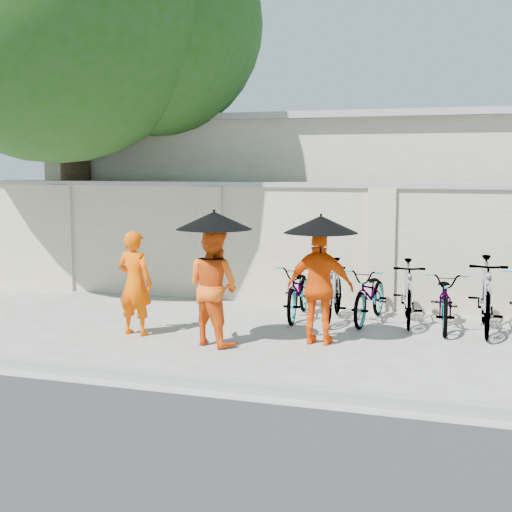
% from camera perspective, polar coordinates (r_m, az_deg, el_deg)
% --- Properties ---
extents(ground, '(80.00, 80.00, 0.00)m').
position_cam_1_polar(ground, '(9.58, -4.82, -7.06)').
color(ground, '#AEAEAE').
extents(kerb, '(40.00, 0.16, 0.12)m').
position_cam_1_polar(kerb, '(8.09, -9.56, -9.41)').
color(kerb, gray).
rests_on(kerb, ground).
extents(compound_wall, '(20.00, 0.30, 2.00)m').
position_cam_1_polar(compound_wall, '(12.12, 5.41, 0.75)').
color(compound_wall, beige).
rests_on(compound_wall, ground).
extents(building_behind, '(14.00, 6.00, 3.20)m').
position_cam_1_polar(building_behind, '(15.66, 12.09, 4.29)').
color(building_behind, beige).
rests_on(building_behind, ground).
extents(shade_tree, '(6.70, 6.20, 8.20)m').
position_cam_1_polar(shade_tree, '(13.91, -14.75, 18.36)').
color(shade_tree, brown).
rests_on(shade_tree, ground).
extents(monk_left, '(0.57, 0.41, 1.47)m').
position_cam_1_polar(monk_left, '(10.09, -9.67, -2.14)').
color(monk_left, '#FF5A00').
rests_on(monk_left, ground).
extents(monk_center, '(0.92, 0.83, 1.56)m').
position_cam_1_polar(monk_center, '(9.43, -3.44, -2.44)').
color(monk_center, '#FF5E12').
rests_on(monk_center, ground).
extents(parasol_center, '(1.00, 1.00, 0.89)m').
position_cam_1_polar(parasol_center, '(9.23, -3.38, 2.86)').
color(parasol_center, black).
rests_on(parasol_center, ground).
extents(monk_right, '(0.90, 0.38, 1.52)m').
position_cam_1_polar(monk_right, '(9.46, 5.15, -2.53)').
color(monk_right, '#FC5507').
rests_on(monk_right, ground).
extents(parasol_right, '(0.98, 0.98, 0.86)m').
position_cam_1_polar(parasol_right, '(9.27, 5.22, 2.54)').
color(parasol_right, black).
rests_on(parasol_right, ground).
extents(bike_0, '(0.72, 1.69, 0.86)m').
position_cam_1_polar(bike_0, '(11.11, 3.44, -2.78)').
color(bike_0, slate).
rests_on(bike_0, ground).
extents(bike_1, '(0.53, 1.60, 0.95)m').
position_cam_1_polar(bike_1, '(10.93, 6.20, -2.75)').
color(bike_1, slate).
rests_on(bike_1, ground).
extents(bike_2, '(0.72, 1.67, 0.85)m').
position_cam_1_polar(bike_2, '(10.94, 9.15, -3.04)').
color(bike_2, slate).
rests_on(bike_2, ground).
extents(bike_3, '(0.67, 1.65, 0.96)m').
position_cam_1_polar(bike_3, '(10.88, 12.06, -2.87)').
color(bike_3, slate).
rests_on(bike_3, ground).
extents(bike_4, '(0.71, 1.71, 0.87)m').
position_cam_1_polar(bike_4, '(10.72, 14.93, -3.35)').
color(bike_4, slate).
rests_on(bike_4, ground).
extents(bike_5, '(0.59, 1.81, 1.08)m').
position_cam_1_polar(bike_5, '(10.64, 17.92, -2.98)').
color(bike_5, slate).
rests_on(bike_5, ground).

